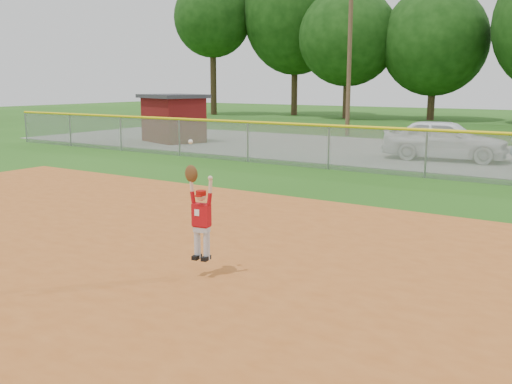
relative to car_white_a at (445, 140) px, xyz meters
The scene contains 7 objects.
ground 14.48m from the car_white_a, 87.57° to the right, with size 120.00×120.00×0.00m, color #215112.
clay_infield 17.47m from the car_white_a, 87.99° to the right, with size 24.00×16.00×0.04m, color #A7531E.
parking_strip 1.85m from the car_white_a, 68.51° to the left, with size 44.00×10.00×0.03m, color gray.
car_white_a is the anchor object (origin of this frame).
utility_shed 13.21m from the car_white_a, behind, with size 3.78×3.34×2.37m.
outfield_fence 4.49m from the car_white_a, 82.16° to the right, with size 40.06×0.10×1.55m.
ballplayer 15.56m from the car_white_a, 88.04° to the right, with size 0.48×0.23×1.81m.
Camera 1 is at (5.16, -7.62, 2.94)m, focal length 40.00 mm.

